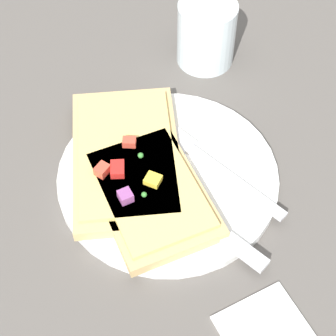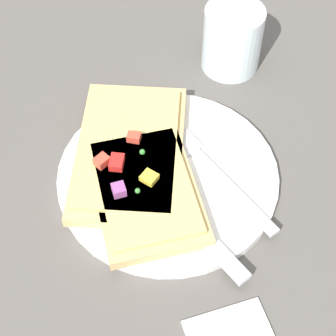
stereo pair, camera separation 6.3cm
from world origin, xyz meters
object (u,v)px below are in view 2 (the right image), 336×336
drinking_glass (232,39)px  knife (191,223)px  fork (202,160)px  pizza_slice_main (130,151)px  plate (168,176)px  pizza_slice_corner (145,190)px

drinking_glass → knife: bearing=-30.7°
fork → pizza_slice_main: size_ratio=0.93×
plate → pizza_slice_corner: bearing=-57.0°
drinking_glass → pizza_slice_corner: bearing=-43.7°
pizza_slice_main → pizza_slice_corner: 0.06m
pizza_slice_corner → drinking_glass: (-0.18, 0.17, 0.02)m
pizza_slice_corner → plate: bearing=-53.3°
pizza_slice_corner → drinking_glass: size_ratio=1.93×
pizza_slice_main → drinking_glass: 0.21m
knife → drinking_glass: size_ratio=2.25×
fork → pizza_slice_corner: pizza_slice_corner is taller
knife → pizza_slice_main: bearing=-1.8°
plate → fork: size_ratio=1.18×
knife → drinking_glass: bearing=-51.4°
pizza_slice_corner → drinking_glass: 0.25m
knife → pizza_slice_main: (-0.11, -0.04, 0.01)m
pizza_slice_main → pizza_slice_corner: size_ratio=1.37×
pizza_slice_main → drinking_glass: size_ratio=2.63×
pizza_slice_main → pizza_slice_corner: bearing=-156.4°
knife → pizza_slice_main: size_ratio=0.85×
knife → pizza_slice_corner: size_ratio=1.17×
plate → drinking_glass: 0.21m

